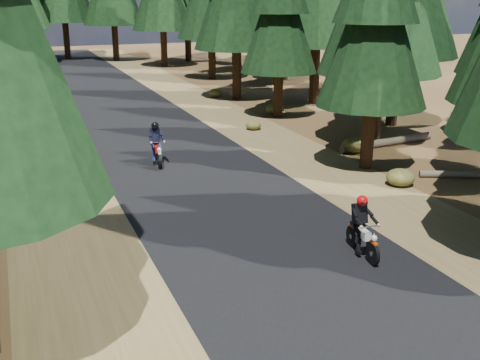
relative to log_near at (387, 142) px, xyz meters
name	(u,v)px	position (x,y,z in m)	size (l,w,h in m)	color
ground	(261,236)	(-8.63, -6.92, -0.16)	(120.00, 120.00, 0.00)	#462E19
road	(202,182)	(-8.63, -1.92, -0.15)	(6.00, 100.00, 0.01)	black
shoulder_l	(60,198)	(-13.23, -1.92, -0.16)	(3.20, 100.00, 0.01)	brown
shoulder_r	(323,168)	(-4.03, -1.92, -0.16)	(3.20, 100.00, 0.01)	brown
log_near	(387,142)	(0.00, 0.00, 0.00)	(0.32, 0.32, 4.79)	#4C4233
understory_shrubs	(217,144)	(-6.75, 1.90, 0.11)	(15.91, 29.88, 0.62)	#474C1E
rider_lead	(363,237)	(-6.83, -8.91, 0.34)	(0.66, 1.70, 1.48)	beige
rider_follow	(157,151)	(-9.52, 0.67, 0.37)	(0.67, 1.79, 1.56)	#9D0A0B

